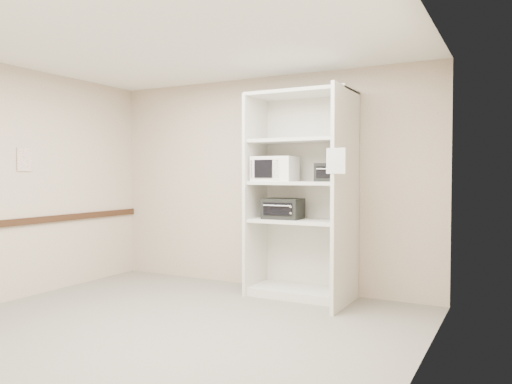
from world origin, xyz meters
The scene contains 12 objects.
floor centered at (0.00, 0.00, 0.00)m, with size 4.50×4.00×0.01m, color #6A645A.
ceiling centered at (0.00, 0.00, 2.70)m, with size 4.50×4.00×0.01m, color white.
wall_back centered at (0.00, 2.00, 1.35)m, with size 4.50×0.02×2.70m, color beige.
wall_left centered at (-2.25, 0.00, 1.35)m, with size 0.02×4.00×2.70m, color beige.
wall_right centered at (2.25, 0.00, 1.35)m, with size 0.02×4.00×2.70m, color beige.
shelving_unit centered at (0.67, 1.70, 1.13)m, with size 1.24×0.92×2.42m.
microwave centered at (0.31, 1.64, 1.52)m, with size 0.49×0.37×0.30m, color white.
toaster_oven_upper centered at (0.99, 1.73, 1.48)m, with size 0.37×0.27×0.21m, color black.
toaster_oven_lower centered at (0.40, 1.67, 1.04)m, with size 0.44×0.33×0.25m, color black.
paper_sign centered at (1.26, 1.07, 1.59)m, with size 0.20×0.01×0.25m, color white.
chair_rail centered at (-2.23, 0.00, 0.90)m, with size 0.04×3.98×0.08m, color black.
wall_poster centered at (-2.24, 0.16, 1.63)m, with size 0.01×0.20×0.28m, color white.
Camera 1 is at (2.90, -3.74, 1.45)m, focal length 35.00 mm.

